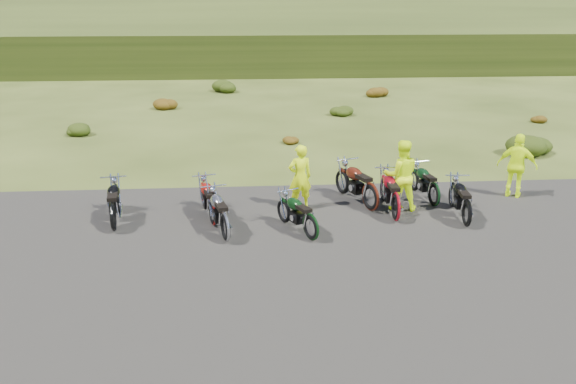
{
  "coord_description": "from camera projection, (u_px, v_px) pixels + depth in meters",
  "views": [
    {
      "loc": [
        -1.93,
        -12.12,
        5.47
      ],
      "look_at": [
        -1.0,
        1.14,
        0.82
      ],
      "focal_mm": 35.0,
      "sensor_mm": 36.0,
      "label": 1
    }
  ],
  "objects": [
    {
      "name": "shrub_7",
      "position": [
        531.0,
        142.0,
        20.43
      ],
      "size": [
        1.56,
        1.56,
        0.92
      ],
      "primitive_type": "ellipsoid",
      "color": "#20330C",
      "rests_on": "ground"
    },
    {
      "name": "motorcycle_6",
      "position": [
        395.0,
        221.0,
        14.4
      ],
      "size": [
        0.74,
        2.12,
        1.11
      ],
      "primitive_type": null,
      "rotation": [
        0.0,
        0.0,
        1.56
      ],
      "color": "maroon",
      "rests_on": "ground"
    },
    {
      "name": "shrub_5",
      "position": [
        341.0,
        109.0,
        27.06
      ],
      "size": [
        1.03,
        1.03,
        0.61
      ],
      "primitive_type": "ellipsoid",
      "color": "#20330C",
      "rests_on": "ground"
    },
    {
      "name": "shrub_1",
      "position": [
        76.0,
        128.0,
        23.28
      ],
      "size": [
        1.03,
        1.03,
        0.61
      ],
      "primitive_type": "ellipsoid",
      "color": "#20330C",
      "rests_on": "ground"
    },
    {
      "name": "ground",
      "position": [
        333.0,
        239.0,
        13.35
      ],
      "size": [
        300.0,
        300.0,
        0.0
      ],
      "primitive_type": "plane",
      "color": "#303E14",
      "rests_on": "ground"
    },
    {
      "name": "motorcycle_4",
      "position": [
        370.0,
        211.0,
        15.07
      ],
      "size": [
        1.48,
        2.31,
        1.15
      ],
      "primitive_type": null,
      "rotation": [
        0.0,
        0.0,
        1.94
      ],
      "color": "#49170C",
      "rests_on": "ground"
    },
    {
      "name": "shrub_4",
      "position": [
        289.0,
        138.0,
        21.91
      ],
      "size": [
        0.77,
        0.77,
        0.45
      ],
      "primitive_type": "ellipsoid",
      "color": "#5F2E0B",
      "rests_on": "ground"
    },
    {
      "name": "person_right_b",
      "position": [
        517.0,
        167.0,
        15.82
      ],
      "size": [
        1.15,
        0.94,
        1.84
      ],
      "primitive_type": "imported",
      "rotation": [
        0.0,
        0.0,
        2.59
      ],
      "color": "#DFFF0D",
      "rests_on": "ground"
    },
    {
      "name": "shrub_8",
      "position": [
        536.0,
        117.0,
        25.69
      ],
      "size": [
        0.77,
        0.77,
        0.45
      ],
      "primitive_type": "ellipsoid",
      "color": "#5F2E0B",
      "rests_on": "ground"
    },
    {
      "name": "motorcycle_7",
      "position": [
        433.0,
        207.0,
        15.4
      ],
      "size": [
        0.92,
        1.99,
        1.0
      ],
      "primitive_type": null,
      "rotation": [
        0.0,
        0.0,
        1.72
      ],
      "color": "black",
      "rests_on": "ground"
    },
    {
      "name": "person_right_a",
      "position": [
        401.0,
        176.0,
        14.87
      ],
      "size": [
        0.98,
        0.79,
        1.91
      ],
      "primitive_type": "imported",
      "rotation": [
        0.0,
        0.0,
        3.07
      ],
      "color": "#DFFF0D",
      "rests_on": "ground"
    },
    {
      "name": "gravel_pad",
      "position": [
        347.0,
        279.0,
        11.46
      ],
      "size": [
        20.0,
        12.0,
        0.04
      ],
      "primitive_type": "cube",
      "color": "black",
      "rests_on": "ground"
    },
    {
      "name": "motorcycle_2",
      "position": [
        311.0,
        241.0,
        13.25
      ],
      "size": [
        1.39,
        1.93,
        0.97
      ],
      "primitive_type": null,
      "rotation": [
        0.0,
        0.0,
        2.04
      ],
      "color": "black",
      "rests_on": "ground"
    },
    {
      "name": "motorcycle_0",
      "position": [
        115.0,
        231.0,
        13.79
      ],
      "size": [
        0.98,
        2.11,
        1.06
      ],
      "primitive_type": null,
      "rotation": [
        0.0,
        0.0,
        1.72
      ],
      "color": "black",
      "rests_on": "ground"
    },
    {
      "name": "shrub_2",
      "position": [
        164.0,
        102.0,
        28.44
      ],
      "size": [
        1.3,
        1.3,
        0.77
      ],
      "primitive_type": "ellipsoid",
      "color": "#5F2E0B",
      "rests_on": "ground"
    },
    {
      "name": "shrub_3",
      "position": [
        225.0,
        85.0,
        33.6
      ],
      "size": [
        1.56,
        1.56,
        0.92
      ],
      "primitive_type": "ellipsoid",
      "color": "#20330C",
      "rests_on": "ground"
    },
    {
      "name": "shrub_6",
      "position": [
        376.0,
        90.0,
        32.22
      ],
      "size": [
        1.3,
        1.3,
        0.77
      ],
      "primitive_type": "ellipsoid",
      "color": "#5F2E0B",
      "rests_on": "ground"
    },
    {
      "name": "motorcycle_3",
      "position": [
        226.0,
        242.0,
        13.2
      ],
      "size": [
        1.18,
        2.11,
        1.05
      ],
      "primitive_type": null,
      "rotation": [
        0.0,
        0.0,
        1.84
      ],
      "color": "#98979C",
      "rests_on": "ground"
    },
    {
      "name": "hill_slope",
      "position": [
        265.0,
        50.0,
        60.43
      ],
      "size": [
        300.0,
        45.97,
        9.37
      ],
      "primitive_type": null,
      "rotation": [
        0.14,
        0.0,
        0.0
      ],
      "color": "#2C3913",
      "rests_on": "ground"
    },
    {
      "name": "motorcycle_5",
      "position": [
        465.0,
        227.0,
        14.06
      ],
      "size": [
        0.81,
        2.0,
        1.02
      ],
      "primitive_type": null,
      "rotation": [
        0.0,
        0.0,
        1.49
      ],
      "color": "black",
      "rests_on": "ground"
    },
    {
      "name": "hill_plateau",
      "position": [
        256.0,
        24.0,
        116.93
      ],
      "size": [
        300.0,
        90.0,
        9.17
      ],
      "primitive_type": "cube",
      "color": "#2C3913",
      "rests_on": "ground"
    },
    {
      "name": "person_middle",
      "position": [
        300.0,
        178.0,
        14.95
      ],
      "size": [
        0.72,
        0.56,
        1.77
      ],
      "primitive_type": "imported",
      "rotation": [
        0.0,
        0.0,
        3.37
      ],
      "color": "#DFFF0D",
      "rests_on": "ground"
    },
    {
      "name": "motorcycle_1",
      "position": [
        213.0,
        226.0,
        14.13
      ],
      "size": [
        1.09,
        2.04,
        1.02
      ],
      "primitive_type": null,
      "rotation": [
        0.0,
        0.0,
        1.81
      ],
      "color": "maroon",
      "rests_on": "ground"
    }
  ]
}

